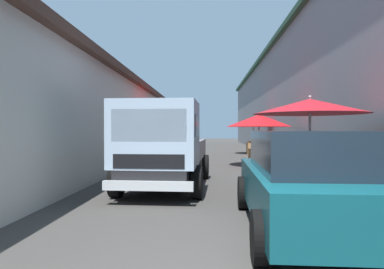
{
  "coord_description": "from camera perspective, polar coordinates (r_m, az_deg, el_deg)",
  "views": [
    {
      "loc": [
        -2.48,
        0.39,
        1.46
      ],
      "look_at": [
        7.45,
        0.83,
        1.34
      ],
      "focal_mm": 31.87,
      "sensor_mm": 36.0,
      "label": 1
    }
  ],
  "objects": [
    {
      "name": "fruit_stall_near_right",
      "position": [
        7.99,
        18.96,
        2.34
      ],
      "size": [
        2.49,
        2.49,
        2.23
      ],
      "color": "#9E9EA3",
      "rests_on": "ground"
    },
    {
      "name": "hatchback_car",
      "position": [
        5.23,
        19.24,
        -7.27
      ],
      "size": [
        3.97,
        2.03,
        1.45
      ],
      "color": "#0F4C56",
      "rests_on": "ground"
    },
    {
      "name": "fruit_stall_mid_lane",
      "position": [
        21.07,
        10.21,
        1.64
      ],
      "size": [
        2.52,
        2.52,
        2.29
      ],
      "color": "#9E9EA3",
      "rests_on": "ground"
    },
    {
      "name": "delivery_truck",
      "position": [
        8.01,
        -5.04,
        -2.29
      ],
      "size": [
        4.99,
        2.14,
        2.08
      ],
      "color": "black",
      "rests_on": "ground"
    },
    {
      "name": "ground",
      "position": [
        16.05,
        3.97,
        -4.5
      ],
      "size": [
        90.0,
        90.0,
        0.0
      ],
      "primitive_type": "plane",
      "color": "#3D3A38"
    },
    {
      "name": "fruit_stall_near_left",
      "position": [
        13.91,
        11.15,
        1.54
      ],
      "size": [
        2.61,
        2.61,
        2.17
      ],
      "color": "#9E9EA3",
      "rests_on": "ground"
    },
    {
      "name": "vendor_in_shade",
      "position": [
        19.23,
        -4.5,
        -1.0
      ],
      "size": [
        0.59,
        0.34,
        1.55
      ],
      "color": "navy",
      "rests_on": "ground"
    },
    {
      "name": "vendor_by_crates",
      "position": [
        13.93,
        -3.54,
        -1.66
      ],
      "size": [
        0.62,
        0.28,
        1.55
      ],
      "color": "#232328",
      "rests_on": "ground"
    },
    {
      "name": "building_right_concrete",
      "position": [
        19.74,
        24.56,
        6.05
      ],
      "size": [
        49.8,
        7.5,
        6.61
      ],
      "color": "gray",
      "rests_on": "ground"
    },
    {
      "name": "building_left_whitewash",
      "position": [
        19.38,
        -17.25,
        1.81
      ],
      "size": [
        49.8,
        7.5,
        3.66
      ],
      "color": "beige",
      "rests_on": "ground"
    },
    {
      "name": "fruit_stall_far_left",
      "position": [
        15.84,
        -3.89,
        2.46
      ],
      "size": [
        2.47,
        2.47,
        2.46
      ],
      "color": "#9E9EA3",
      "rests_on": "ground"
    }
  ]
}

